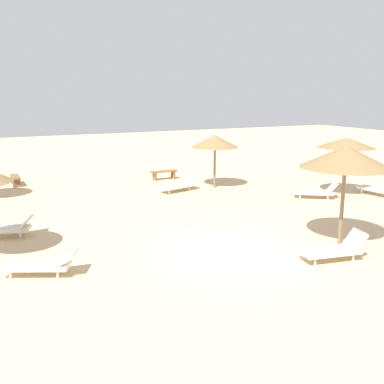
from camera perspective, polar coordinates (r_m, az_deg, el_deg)
ground_plane at (r=13.34m, az=5.81°, el=-7.59°), size 80.00×80.00×0.00m
parasol_0 at (r=21.01m, az=19.44°, el=6.05°), size 2.58×2.58×2.68m
parasol_3 at (r=13.84m, az=19.41°, el=4.32°), size 2.71×2.71×3.11m
parasol_4 at (r=21.65m, az=3.00°, el=6.60°), size 2.34×2.34×2.63m
lounger_0 at (r=20.41m, az=15.94°, el=0.09°), size 1.88×1.61×0.79m
lounger_1 at (r=15.62m, az=-22.96°, el=-4.28°), size 1.98×1.25×0.76m
lounger_3 at (r=13.07m, az=18.10°, el=-7.10°), size 1.93×0.98×0.80m
lounger_4 at (r=21.03m, az=-1.74°, el=0.91°), size 2.00×1.06×0.66m
lounger_5 at (r=21.88m, az=23.17°, el=0.35°), size 0.94×1.98×0.69m
lounger_6 at (r=12.09m, az=-18.99°, el=-8.86°), size 2.00×1.40×0.65m
bench_0 at (r=24.18m, az=-22.02°, el=1.62°), size 0.41×1.50×0.49m
bench_1 at (r=24.00m, az=-3.66°, el=2.46°), size 1.51×0.43×0.49m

